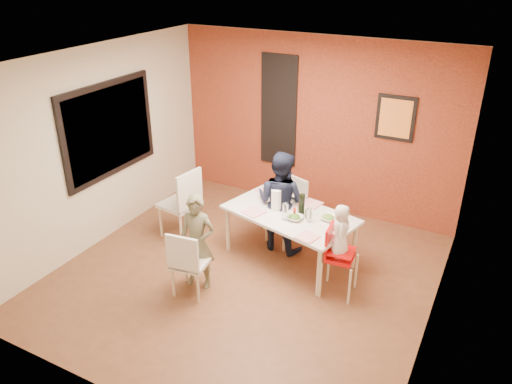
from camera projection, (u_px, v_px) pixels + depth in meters
The scene contains 35 objects.
ground at pixel (245, 274), 6.41m from camera, with size 4.50×4.50×0.00m, color brown.
ceiling at pixel (243, 62), 5.24m from camera, with size 4.50×4.50×0.02m, color silver.
wall_back at pixel (315, 125), 7.62m from camera, with size 4.50×0.02×2.70m, color beige.
wall_front at pixel (110, 280), 4.03m from camera, with size 4.50×0.02×2.70m, color beige.
wall_left at pixel (99, 147), 6.76m from camera, with size 0.02×4.50×2.70m, color beige.
wall_right at pixel (445, 223), 4.88m from camera, with size 0.02×4.50×2.70m, color beige.
brick_accent_wall at pixel (315, 126), 7.60m from camera, with size 4.50×0.02×2.70m, color maroon.
picture_window_frame at pixel (109, 129), 6.82m from camera, with size 0.05×1.70×1.30m, color black.
picture_window_pane at pixel (110, 129), 6.82m from camera, with size 0.02×1.55×1.15m, color black.
glassblock_strip at pixel (279, 111), 7.78m from camera, with size 0.55×0.03×1.70m, color silver.
glassblock_surround at pixel (279, 111), 7.77m from camera, with size 0.60×0.03×1.76m, color black.
art_print_frame at pixel (396, 118), 6.95m from camera, with size 0.54×0.03×0.64m, color black.
art_print_canvas at pixel (395, 118), 6.94m from camera, with size 0.44×0.01×0.54m, color #F79B37.
dining_table at pixel (290, 217), 6.48m from camera, with size 1.84×1.31×0.69m.
chair_near at pixel (187, 261), 5.83m from camera, with size 0.45×0.45×0.87m.
chair_far at pixel (289, 207), 6.97m from camera, with size 0.57×0.57×0.95m.
chair_left at pixel (184, 200), 7.02m from camera, with size 0.54×0.54×1.04m.
high_chair at pixel (337, 254), 5.86m from camera, with size 0.40×0.40×0.89m.
child_near at pixel (197, 242), 5.96m from camera, with size 0.45×0.29×1.22m, color #5F5C44.
child_far at pixel (280, 201), 6.71m from camera, with size 0.69×0.54×1.42m, color black.
toddler at pixel (341, 231), 5.72m from camera, with size 0.32×0.21×0.65m, color silver.
plate_near_left at pixel (254, 212), 6.45m from camera, with size 0.24×0.24×0.01m, color white.
plate_far_mid at pixel (312, 204), 6.67m from camera, with size 0.24×0.24×0.01m, color white.
plate_near_right at pixel (307, 237), 5.89m from camera, with size 0.23×0.23×0.01m, color white.
plate_far_left at pixel (266, 191), 7.03m from camera, with size 0.22×0.22×0.01m, color white.
salad_bowl_a at pixel (295, 218), 6.28m from camera, with size 0.21×0.21×0.05m, color white.
salad_bowl_b at pixel (328, 218), 6.27m from camera, with size 0.21×0.21×0.05m, color white.
wine_bottle at pixel (302, 205), 6.34m from camera, with size 0.08×0.08×0.29m, color black.
wine_glass_a at pixel (285, 212), 6.25m from camera, with size 0.08×0.08×0.22m, color white.
wine_glass_b at pixel (309, 215), 6.21m from camera, with size 0.06×0.06×0.18m, color silver.
paper_towel_roll at pixel (276, 200), 6.47m from camera, with size 0.13×0.13×0.29m, color white.
condiment_red at pixel (294, 213), 6.30m from camera, with size 0.04×0.04×0.14m, color red.
condiment_green at pixel (306, 213), 6.30m from camera, with size 0.03×0.03×0.13m, color #346B23.
condiment_brown at pixel (299, 208), 6.42m from camera, with size 0.04×0.04×0.14m, color brown.
sippy_cup at pixel (335, 226), 6.03m from camera, with size 0.06×0.06×0.10m, color #DE5A18.
Camera 1 is at (2.59, -4.64, 3.74)m, focal length 35.00 mm.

